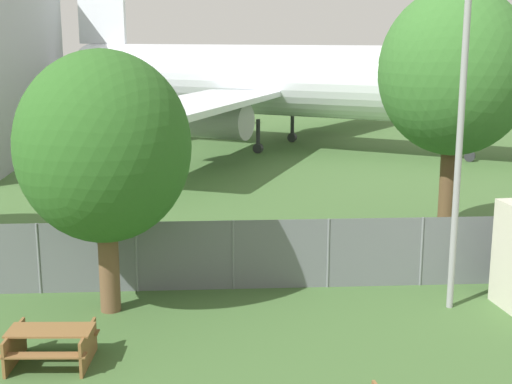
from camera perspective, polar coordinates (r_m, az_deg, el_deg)
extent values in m
cylinder|color=slate|center=(19.54, -16.99, -5.12)|extent=(0.07, 0.07, 1.90)
cylinder|color=slate|center=(19.10, -9.52, -5.14)|extent=(0.07, 0.07, 1.90)
cylinder|color=slate|center=(19.00, -1.83, -5.06)|extent=(0.07, 0.07, 1.90)
cylinder|color=slate|center=(19.24, 5.79, -4.90)|extent=(0.07, 0.07, 1.90)
cylinder|color=slate|center=(19.80, 13.11, -4.66)|extent=(0.07, 0.07, 1.90)
cube|color=slate|center=(19.24, 5.79, -4.90)|extent=(56.00, 0.01, 1.90)
cylinder|color=white|center=(42.56, 3.55, 8.86)|extent=(28.79, 18.81, 4.17)
cone|color=white|center=(52.17, -15.24, 9.10)|extent=(6.38, 5.84, 3.75)
cube|color=white|center=(51.53, 5.84, 8.73)|extent=(11.85, 13.59, 0.30)
cylinder|color=#939399|center=(49.81, 4.56, 7.37)|extent=(4.19, 3.48, 1.88)
cube|color=white|center=(35.25, -4.49, 7.09)|extent=(9.09, 14.45, 0.30)
cylinder|color=#939399|center=(37.34, -3.34, 5.73)|extent=(4.19, 3.48, 1.88)
cube|color=white|center=(49.70, -11.87, 9.60)|extent=(7.43, 9.62, 0.20)
cylinder|color=#2D2D33|center=(40.13, 16.80, 3.74)|extent=(0.24, 0.24, 1.96)
cylinder|color=#2D2D33|center=(40.24, 16.74, 2.75)|extent=(0.64, 0.54, 0.56)
cylinder|color=#2D2D33|center=(45.74, 2.92, 5.25)|extent=(0.24, 0.24, 1.96)
cylinder|color=#2D2D33|center=(45.83, 2.91, 4.38)|extent=(0.64, 0.54, 0.56)
cylinder|color=#2D2D33|center=(41.22, 0.17, 4.48)|extent=(0.24, 0.24, 1.96)
cylinder|color=#2D2D33|center=(41.33, 0.17, 3.52)|extent=(0.64, 0.54, 0.56)
cube|color=brown|center=(15.48, -16.14, -10.56)|extent=(1.76, 0.85, 0.04)
cube|color=brown|center=(16.09, -15.54, -10.78)|extent=(1.74, 0.37, 0.04)
cube|color=brown|center=(15.10, -16.65, -12.43)|extent=(1.74, 0.37, 0.04)
cube|color=brown|center=(15.44, -13.28, -11.95)|extent=(0.14, 1.40, 0.74)
cube|color=brown|center=(15.84, -18.77, -11.65)|extent=(0.14, 1.40, 0.74)
cylinder|color=brown|center=(23.66, 15.10, 0.07)|extent=(0.57, 0.57, 3.55)
ellipsoid|color=#38702D|center=(23.18, 15.63, 9.26)|extent=(4.73, 4.73, 5.20)
cylinder|color=brown|center=(17.84, -11.68, -5.77)|extent=(0.50, 0.50, 2.33)
ellipsoid|color=#2D6023|center=(17.17, -12.10, 3.56)|extent=(4.14, 4.14, 4.56)
cylinder|color=#99999E|center=(17.70, 15.93, 3.19)|extent=(0.16, 0.16, 7.93)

